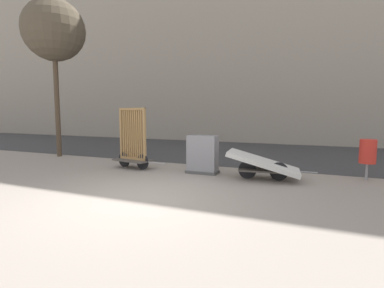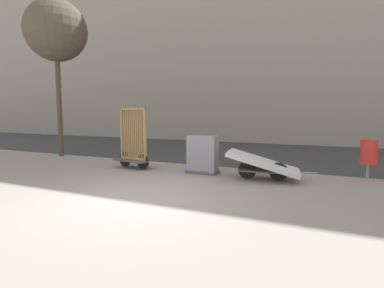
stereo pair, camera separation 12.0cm
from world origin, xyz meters
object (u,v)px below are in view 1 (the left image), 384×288
bike_cart_with_bedframe (133,146)px  street_tree (54,31)px  utility_cabinet (203,156)px  bike_cart_with_mattress (263,164)px  trash_bin (368,152)px

bike_cart_with_bedframe → street_tree: street_tree is taller
street_tree → utility_cabinet: bearing=-7.5°
bike_cart_with_mattress → utility_cabinet: bearing=168.1°
bike_cart_with_mattress → utility_cabinet: utility_cabinet is taller
bike_cart_with_mattress → utility_cabinet: size_ratio=2.09×
bike_cart_with_bedframe → street_tree: (-4.19, 0.99, 4.15)m
bike_cart_with_mattress → trash_bin: size_ratio=2.15×
utility_cabinet → trash_bin: 4.28m
trash_bin → street_tree: (-10.64, 0.00, 4.10)m
bike_cart_with_bedframe → bike_cart_with_mattress: (4.01, 0.00, -0.27)m
bike_cart_with_bedframe → utility_cabinet: 2.28m
utility_cabinet → street_tree: street_tree is taller
bike_cart_with_mattress → trash_bin: (2.45, 0.99, 0.33)m
bike_cart_with_mattress → trash_bin: trash_bin is taller
trash_bin → utility_cabinet: bearing=-168.5°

